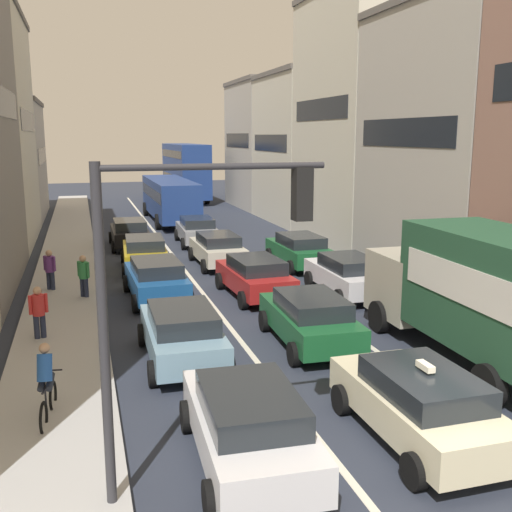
{
  "coord_description": "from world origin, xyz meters",
  "views": [
    {
      "loc": [
        -5.9,
        -8.37,
        5.87
      ],
      "look_at": [
        0.0,
        12.0,
        1.6
      ],
      "focal_mm": 42.31,
      "sensor_mm": 36.0,
      "label": 1
    }
  ],
  "objects_px": {
    "bus_mid_queue_primary": "(170,196)",
    "coupe_centre_lane_fourth": "(218,249)",
    "taxi_centre_lane_front": "(419,403)",
    "traffic_light_pole": "(184,271)",
    "hatchback_centre_lane_third": "(255,276)",
    "sedan_right_lane_behind_truck": "(347,274)",
    "pedestrian_far_sidewalk": "(39,311)",
    "sedan_left_lane_fourth": "(145,252)",
    "bus_far_queue_secondary": "(185,169)",
    "sedan_left_lane_fifth": "(130,233)",
    "wagon_left_lane_second": "(182,333)",
    "removalist_box_truck": "(477,290)",
    "sedan_left_lane_third": "(156,278)",
    "cyclist_on_sidewalk": "(46,384)",
    "pedestrian_mid_sidewalk": "(84,275)",
    "sedan_centre_lane_second": "(310,318)",
    "sedan_centre_lane_fifth": "(197,230)",
    "wagon_right_lane_far": "(299,250)",
    "pedestrian_near_kerb": "(50,269)",
    "sedan_left_lane_front": "(248,424)"
  },
  "relations": [
    {
      "from": "bus_mid_queue_primary",
      "to": "coupe_centre_lane_fourth",
      "type": "bearing_deg",
      "value": 179.84
    },
    {
      "from": "sedan_left_lane_third",
      "to": "wagon_right_lane_far",
      "type": "distance_m",
      "value": 7.86
    },
    {
      "from": "wagon_left_lane_second",
      "to": "sedan_left_lane_fourth",
      "type": "xyz_separation_m",
      "value": [
        0.2,
        11.39,
        0.0
      ]
    },
    {
      "from": "cyclist_on_sidewalk",
      "to": "wagon_left_lane_second",
      "type": "bearing_deg",
      "value": -43.1
    },
    {
      "from": "coupe_centre_lane_fourth",
      "to": "traffic_light_pole",
      "type": "bearing_deg",
      "value": 165.26
    },
    {
      "from": "sedan_centre_lane_fifth",
      "to": "sedan_right_lane_behind_truck",
      "type": "distance_m",
      "value": 12.49
    },
    {
      "from": "cyclist_on_sidewalk",
      "to": "pedestrian_mid_sidewalk",
      "type": "xyz_separation_m",
      "value": [
        0.82,
        9.6,
        0.1
      ]
    },
    {
      "from": "taxi_centre_lane_front",
      "to": "coupe_centre_lane_fourth",
      "type": "distance_m",
      "value": 16.8
    },
    {
      "from": "wagon_right_lane_far",
      "to": "pedestrian_far_sidewalk",
      "type": "relative_size",
      "value": 2.61
    },
    {
      "from": "bus_mid_queue_primary",
      "to": "pedestrian_near_kerb",
      "type": "xyz_separation_m",
      "value": [
        -7.05,
        -17.66,
        -0.81
      ]
    },
    {
      "from": "pedestrian_near_kerb",
      "to": "pedestrian_far_sidewalk",
      "type": "distance_m",
      "value": 5.74
    },
    {
      "from": "sedan_left_lane_third",
      "to": "hatchback_centre_lane_third",
      "type": "bearing_deg",
      "value": -100.96
    },
    {
      "from": "traffic_light_pole",
      "to": "coupe_centre_lane_fourth",
      "type": "bearing_deg",
      "value": 75.91
    },
    {
      "from": "wagon_left_lane_second",
      "to": "pedestrian_mid_sidewalk",
      "type": "relative_size",
      "value": 2.61
    },
    {
      "from": "pedestrian_far_sidewalk",
      "to": "hatchback_centre_lane_third",
      "type": "bearing_deg",
      "value": 95.67
    },
    {
      "from": "sedan_centre_lane_fifth",
      "to": "pedestrian_mid_sidewalk",
      "type": "xyz_separation_m",
      "value": [
        -6.01,
        -10.06,
        0.15
      ]
    },
    {
      "from": "hatchback_centre_lane_third",
      "to": "pedestrian_mid_sidewalk",
      "type": "height_order",
      "value": "pedestrian_mid_sidewalk"
    },
    {
      "from": "traffic_light_pole",
      "to": "hatchback_centre_lane_third",
      "type": "bearing_deg",
      "value": 68.99
    },
    {
      "from": "cyclist_on_sidewalk",
      "to": "bus_mid_queue_primary",
      "type": "bearing_deg",
      "value": -5.58
    },
    {
      "from": "sedan_right_lane_behind_truck",
      "to": "pedestrian_far_sidewalk",
      "type": "bearing_deg",
      "value": 102.69
    },
    {
      "from": "sedan_left_lane_fifth",
      "to": "taxi_centre_lane_front",
      "type": "bearing_deg",
      "value": -170.6
    },
    {
      "from": "wagon_left_lane_second",
      "to": "bus_mid_queue_primary",
      "type": "height_order",
      "value": "bus_mid_queue_primary"
    },
    {
      "from": "sedan_left_lane_fourth",
      "to": "removalist_box_truck",
      "type": "bearing_deg",
      "value": -149.52
    },
    {
      "from": "sedan_right_lane_behind_truck",
      "to": "pedestrian_far_sidewalk",
      "type": "xyz_separation_m",
      "value": [
        -10.68,
        -2.37,
        0.15
      ]
    },
    {
      "from": "sedan_left_lane_front",
      "to": "sedan_left_lane_fourth",
      "type": "height_order",
      "value": "same"
    },
    {
      "from": "sedan_left_lane_third",
      "to": "sedan_centre_lane_fifth",
      "type": "distance_m",
      "value": 11.28
    },
    {
      "from": "removalist_box_truck",
      "to": "sedan_left_lane_third",
      "type": "distance_m",
      "value": 11.17
    },
    {
      "from": "removalist_box_truck",
      "to": "cyclist_on_sidewalk",
      "type": "relative_size",
      "value": 4.49
    },
    {
      "from": "hatchback_centre_lane_third",
      "to": "sedan_left_lane_fifth",
      "type": "height_order",
      "value": "same"
    },
    {
      "from": "sedan_left_lane_fourth",
      "to": "bus_far_queue_secondary",
      "type": "xyz_separation_m",
      "value": [
        6.59,
        28.0,
        2.03
      ]
    },
    {
      "from": "wagon_left_lane_second",
      "to": "removalist_box_truck",
      "type": "bearing_deg",
      "value": -106.01
    },
    {
      "from": "sedan_left_lane_fifth",
      "to": "sedan_right_lane_behind_truck",
      "type": "height_order",
      "value": "same"
    },
    {
      "from": "traffic_light_pole",
      "to": "bus_mid_queue_primary",
      "type": "relative_size",
      "value": 0.52
    },
    {
      "from": "removalist_box_truck",
      "to": "sedan_centre_lane_second",
      "type": "bearing_deg",
      "value": 56.54
    },
    {
      "from": "traffic_light_pole",
      "to": "cyclist_on_sidewalk",
      "type": "distance_m",
      "value": 5.07
    },
    {
      "from": "sedan_left_lane_front",
      "to": "sedan_centre_lane_fifth",
      "type": "xyz_separation_m",
      "value": [
        3.28,
        22.36,
        0.0
      ]
    },
    {
      "from": "wagon_right_lane_far",
      "to": "sedan_left_lane_third",
      "type": "bearing_deg",
      "value": 117.98
    },
    {
      "from": "sedan_left_lane_third",
      "to": "pedestrian_mid_sidewalk",
      "type": "xyz_separation_m",
      "value": [
        -2.51,
        0.66,
        0.15
      ]
    },
    {
      "from": "hatchback_centre_lane_third",
      "to": "sedan_centre_lane_fifth",
      "type": "height_order",
      "value": "same"
    },
    {
      "from": "traffic_light_pole",
      "to": "bus_mid_queue_primary",
      "type": "height_order",
      "value": "traffic_light_pole"
    },
    {
      "from": "sedan_centre_lane_second",
      "to": "sedan_right_lane_behind_truck",
      "type": "xyz_separation_m",
      "value": [
        3.32,
        4.72,
        0.0
      ]
    },
    {
      "from": "sedan_right_lane_behind_truck",
      "to": "bus_mid_queue_primary",
      "type": "xyz_separation_m",
      "value": [
        -3.56,
        21.03,
        0.96
      ]
    },
    {
      "from": "sedan_left_lane_third",
      "to": "coupe_centre_lane_fourth",
      "type": "xyz_separation_m",
      "value": [
        3.39,
        5.07,
        0.0
      ]
    },
    {
      "from": "bus_mid_queue_primary",
      "to": "sedan_left_lane_third",
      "type": "bearing_deg",
      "value": 170.03
    },
    {
      "from": "sedan_left_lane_third",
      "to": "pedestrian_far_sidewalk",
      "type": "xyz_separation_m",
      "value": [
        -3.78,
        -3.66,
        0.15
      ]
    },
    {
      "from": "wagon_left_lane_second",
      "to": "bus_mid_queue_primary",
      "type": "bearing_deg",
      "value": -6.68
    },
    {
      "from": "bus_far_queue_secondary",
      "to": "pedestrian_far_sidewalk",
      "type": "distance_m",
      "value": 38.28
    },
    {
      "from": "sedan_left_lane_fifth",
      "to": "traffic_light_pole",
      "type": "bearing_deg",
      "value": 177.91
    },
    {
      "from": "cyclist_on_sidewalk",
      "to": "sedan_left_lane_fifth",
      "type": "bearing_deg",
      "value": -1.81
    },
    {
      "from": "sedan_left_lane_fourth",
      "to": "cyclist_on_sidewalk",
      "type": "xyz_separation_m",
      "value": [
        -3.44,
        -14.05,
        0.05
      ]
    }
  ]
}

